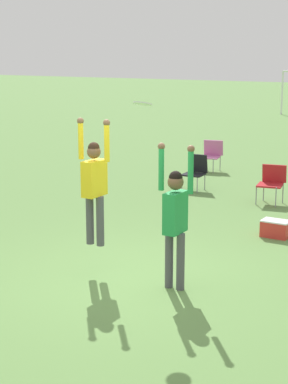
{
  "coord_description": "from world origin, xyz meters",
  "views": [
    {
      "loc": [
        4.95,
        -7.74,
        3.38
      ],
      "look_at": [
        0.08,
        0.31,
        1.3
      ],
      "focal_mm": 60.0,
      "sensor_mm": 36.0,
      "label": 1
    }
  ],
  "objects_px": {
    "camping_chair_2": "(195,170)",
    "cooler_box": "(276,229)",
    "frisbee": "(143,104)",
    "camping_chair_0": "(211,153)",
    "person_jumping": "(94,180)",
    "person_defending": "(175,213)",
    "camping_chair_3": "(272,181)"
  },
  "relations": [
    {
      "from": "camping_chair_2",
      "to": "cooler_box",
      "type": "bearing_deg",
      "value": 132.79
    },
    {
      "from": "frisbee",
      "to": "camping_chair_0",
      "type": "bearing_deg",
      "value": 109.21
    },
    {
      "from": "person_jumping",
      "to": "person_defending",
      "type": "xyz_separation_m",
      "value": [
        1.39,
        0.02,
        -0.35
      ]
    },
    {
      "from": "camping_chair_0",
      "to": "camping_chair_3",
      "type": "xyz_separation_m",
      "value": [
        2.88,
        -2.91,
        0.01
      ]
    },
    {
      "from": "person_defending",
      "to": "cooler_box",
      "type": "bearing_deg",
      "value": 173.07
    },
    {
      "from": "cooler_box",
      "to": "person_defending",
      "type": "bearing_deg",
      "value": -95.99
    },
    {
      "from": "camping_chair_0",
      "to": "cooler_box",
      "type": "relative_size",
      "value": 1.7
    },
    {
      "from": "person_defending",
      "to": "person_jumping",
      "type": "bearing_deg",
      "value": -90.0
    },
    {
      "from": "person_jumping",
      "to": "camping_chair_2",
      "type": "bearing_deg",
      "value": 11.73
    },
    {
      "from": "frisbee",
      "to": "camping_chair_3",
      "type": "bearing_deg",
      "value": 91.88
    },
    {
      "from": "camping_chair_2",
      "to": "cooler_box",
      "type": "distance_m",
      "value": 4.29
    },
    {
      "from": "person_defending",
      "to": "camping_chair_2",
      "type": "bearing_deg",
      "value": -156.76
    },
    {
      "from": "camping_chair_2",
      "to": "camping_chair_3",
      "type": "bearing_deg",
      "value": 165.55
    },
    {
      "from": "person_defending",
      "to": "camping_chair_3",
      "type": "relative_size",
      "value": 2.45
    },
    {
      "from": "frisbee",
      "to": "camping_chair_3",
      "type": "xyz_separation_m",
      "value": [
        -0.19,
        5.92,
        -2.15
      ]
    },
    {
      "from": "frisbee",
      "to": "camping_chair_2",
      "type": "relative_size",
      "value": 0.31
    },
    {
      "from": "camping_chair_0",
      "to": "cooler_box",
      "type": "height_order",
      "value": "camping_chair_0"
    },
    {
      "from": "frisbee",
      "to": "camping_chair_0",
      "type": "distance_m",
      "value": 9.6
    },
    {
      "from": "person_jumping",
      "to": "camping_chair_0",
      "type": "bearing_deg",
      "value": 13.0
    },
    {
      "from": "frisbee",
      "to": "cooler_box",
      "type": "distance_m",
      "value": 4.29
    },
    {
      "from": "person_jumping",
      "to": "person_defending",
      "type": "height_order",
      "value": "person_jumping"
    },
    {
      "from": "person_jumping",
      "to": "person_defending",
      "type": "bearing_deg",
      "value": -90.0
    },
    {
      "from": "person_jumping",
      "to": "frisbee",
      "type": "xyz_separation_m",
      "value": [
        0.9,
        -0.07,
        1.19
      ]
    },
    {
      "from": "camping_chair_0",
      "to": "frisbee",
      "type": "bearing_deg",
      "value": 95.77
    },
    {
      "from": "person_jumping",
      "to": "camping_chair_3",
      "type": "distance_m",
      "value": 5.97
    },
    {
      "from": "person_jumping",
      "to": "frisbee",
      "type": "bearing_deg",
      "value": -95.52
    },
    {
      "from": "camping_chair_0",
      "to": "camping_chair_3",
      "type": "height_order",
      "value": "camping_chair_0"
    },
    {
      "from": "camping_chair_3",
      "to": "cooler_box",
      "type": "height_order",
      "value": "camping_chair_3"
    },
    {
      "from": "camping_chair_2",
      "to": "frisbee",
      "type": "bearing_deg",
      "value": 105.85
    },
    {
      "from": "person_jumping",
      "to": "camping_chair_0",
      "type": "xyz_separation_m",
      "value": [
        -2.17,
        8.76,
        -0.97
      ]
    },
    {
      "from": "camping_chair_0",
      "to": "camping_chair_2",
      "type": "relative_size",
      "value": 0.99
    },
    {
      "from": "person_jumping",
      "to": "camping_chair_2",
      "type": "relative_size",
      "value": 2.23
    }
  ]
}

